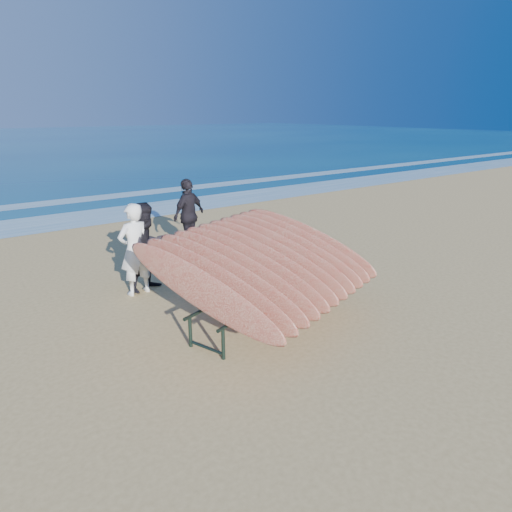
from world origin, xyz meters
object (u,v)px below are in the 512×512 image
(surfboard_rack, at_px, (263,263))
(person_white, at_px, (135,250))
(person_dark_b, at_px, (189,215))
(person_dark_a, at_px, (148,247))

(surfboard_rack, bearing_deg, person_white, 100.64)
(person_white, height_order, person_dark_b, person_dark_b)
(surfboard_rack, distance_m, person_dark_b, 4.52)
(person_dark_a, bearing_deg, surfboard_rack, -85.75)
(person_white, relative_size, person_dark_a, 1.02)
(surfboard_rack, bearing_deg, person_dark_a, 94.04)
(person_dark_a, height_order, person_dark_b, person_dark_b)
(person_dark_b, bearing_deg, person_dark_a, 22.90)
(person_dark_b, bearing_deg, person_white, 20.04)
(surfboard_rack, height_order, person_white, person_white)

